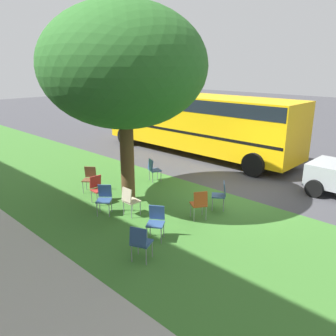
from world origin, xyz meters
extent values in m
plane|color=#424247|center=(0.00, 0.00, 0.00)|extent=(80.00, 80.00, 0.00)
cube|color=#3D752D|center=(0.00, 3.20, 0.00)|extent=(48.00, 6.00, 0.01)
cube|color=#ADA89E|center=(0.00, 7.60, 0.00)|extent=(48.00, 2.80, 0.01)
cylinder|color=brown|center=(2.24, 2.97, 1.53)|extent=(0.44, 0.44, 3.05)
ellipsoid|color=#2D6B28|center=(2.24, 2.97, 4.24)|extent=(4.95, 4.95, 3.66)
cube|color=#335184|center=(1.91, 4.18, 0.44)|extent=(0.58, 0.58, 0.04)
cube|color=#335184|center=(2.03, 4.05, 0.68)|extent=(0.36, 0.33, 0.40)
cylinder|color=gray|center=(1.93, 4.43, 0.21)|extent=(0.02, 0.02, 0.42)
cylinder|color=gray|center=(1.66, 4.19, 0.21)|extent=(0.02, 0.02, 0.42)
cylinder|color=gray|center=(2.15, 4.18, 0.21)|extent=(0.02, 0.02, 0.42)
cylinder|color=gray|center=(1.88, 3.94, 0.21)|extent=(0.02, 0.02, 0.42)
cube|color=#335184|center=(-0.31, 1.52, 0.44)|extent=(0.57, 0.57, 0.04)
cube|color=#335184|center=(-0.45, 1.42, 0.68)|extent=(0.30, 0.37, 0.40)
cylinder|color=gray|center=(-0.06, 1.47, 0.21)|extent=(0.02, 0.02, 0.42)
cylinder|color=gray|center=(-0.27, 1.76, 0.21)|extent=(0.02, 0.02, 0.42)
cylinder|color=gray|center=(-0.34, 1.27, 0.21)|extent=(0.02, 0.02, 0.42)
cylinder|color=gray|center=(-0.55, 1.57, 0.21)|extent=(0.02, 0.02, 0.42)
cube|color=beige|center=(1.28, 3.64, 0.44)|extent=(0.42, 0.40, 0.04)
cube|color=beige|center=(1.28, 3.82, 0.68)|extent=(0.40, 0.09, 0.40)
cylinder|color=gray|center=(1.10, 3.47, 0.21)|extent=(0.02, 0.02, 0.42)
cylinder|color=gray|center=(1.46, 3.47, 0.21)|extent=(0.02, 0.02, 0.42)
cylinder|color=gray|center=(1.10, 3.81, 0.21)|extent=(0.02, 0.02, 0.42)
cylinder|color=gray|center=(1.46, 3.81, 0.21)|extent=(0.02, 0.02, 0.42)
cube|color=#335184|center=(2.97, 1.05, 0.44)|extent=(0.54, 0.53, 0.04)
cube|color=#335184|center=(3.03, 1.21, 0.68)|extent=(0.40, 0.23, 0.40)
cylinder|color=gray|center=(2.73, 0.96, 0.21)|extent=(0.02, 0.02, 0.42)
cylinder|color=gray|center=(3.07, 0.82, 0.21)|extent=(0.02, 0.02, 0.42)
cylinder|color=gray|center=(2.86, 1.27, 0.21)|extent=(0.02, 0.02, 0.42)
cylinder|color=gray|center=(3.20, 1.14, 0.21)|extent=(0.02, 0.02, 0.42)
cube|color=#335184|center=(-0.73, 5.06, 0.44)|extent=(0.54, 0.53, 0.04)
cube|color=#335184|center=(-0.80, 5.23, 0.68)|extent=(0.40, 0.24, 0.40)
cylinder|color=gray|center=(-0.83, 4.83, 0.21)|extent=(0.02, 0.02, 0.42)
cylinder|color=gray|center=(-0.50, 4.97, 0.21)|extent=(0.02, 0.02, 0.42)
cylinder|color=gray|center=(-0.96, 5.15, 0.21)|extent=(0.02, 0.02, 0.42)
cylinder|color=gray|center=(-0.63, 5.29, 0.21)|extent=(0.02, 0.02, 0.42)
cube|color=#335184|center=(-0.30, 4.21, 0.44)|extent=(0.57, 0.57, 0.04)
cube|color=#335184|center=(-0.20, 4.06, 0.68)|extent=(0.38, 0.29, 0.40)
cylinder|color=gray|center=(-0.24, 4.45, 0.21)|extent=(0.02, 0.02, 0.42)
cylinder|color=gray|center=(-0.54, 4.25, 0.21)|extent=(0.02, 0.02, 0.42)
cylinder|color=gray|center=(-0.05, 4.16, 0.21)|extent=(0.02, 0.02, 0.42)
cylinder|color=gray|center=(-0.35, 3.96, 0.21)|extent=(0.02, 0.02, 0.42)
cube|color=#C64C1E|center=(-0.29, 2.47, 0.44)|extent=(0.56, 0.57, 0.04)
cube|color=#C64C1E|center=(-0.44, 2.56, 0.68)|extent=(0.29, 0.38, 0.40)
cylinder|color=gray|center=(-0.24, 2.22, 0.21)|extent=(0.02, 0.02, 0.42)
cylinder|color=gray|center=(-0.05, 2.53, 0.21)|extent=(0.02, 0.02, 0.42)
cylinder|color=gray|center=(-0.53, 2.41, 0.21)|extent=(0.02, 0.02, 0.42)
cylinder|color=gray|center=(-0.33, 2.71, 0.21)|extent=(0.02, 0.02, 0.42)
cube|color=brown|center=(3.80, 3.43, 0.44)|extent=(0.58, 0.57, 0.04)
cube|color=brown|center=(3.91, 3.29, 0.68)|extent=(0.37, 0.31, 0.40)
cylinder|color=gray|center=(3.84, 3.68, 0.21)|extent=(0.02, 0.02, 0.42)
cylinder|color=gray|center=(3.55, 3.46, 0.21)|extent=(0.02, 0.02, 0.42)
cylinder|color=gray|center=(4.05, 3.41, 0.21)|extent=(0.02, 0.02, 0.42)
cylinder|color=gray|center=(3.76, 3.19, 0.21)|extent=(0.02, 0.02, 0.42)
cube|color=#B7332D|center=(2.74, 3.78, 0.44)|extent=(0.43, 0.45, 0.04)
cube|color=#B7332D|center=(2.92, 3.76, 0.68)|extent=(0.11, 0.40, 0.40)
cylinder|color=gray|center=(2.59, 3.97, 0.21)|extent=(0.02, 0.02, 0.42)
cylinder|color=gray|center=(2.56, 3.61, 0.21)|extent=(0.02, 0.02, 0.42)
cylinder|color=gray|center=(2.93, 3.94, 0.21)|extent=(0.02, 0.02, 0.42)
cylinder|color=gray|center=(2.90, 3.58, 0.21)|extent=(0.02, 0.02, 0.42)
cylinder|color=black|center=(-2.07, -1.51, 0.30)|extent=(0.60, 0.18, 0.60)
cylinder|color=black|center=(-2.07, -3.25, 0.30)|extent=(0.60, 0.18, 0.60)
cube|color=yellow|center=(4.56, -3.32, 1.63)|extent=(10.40, 2.44, 2.50)
cube|color=black|center=(4.56, -3.32, 1.28)|extent=(10.30, 2.46, 0.12)
cube|color=black|center=(4.56, -3.32, 2.53)|extent=(10.30, 2.46, 0.56)
cylinder|color=black|center=(8.56, -2.06, 0.48)|extent=(0.96, 0.28, 0.96)
cylinder|color=black|center=(8.56, -4.58, 0.48)|extent=(0.96, 0.28, 0.96)
cylinder|color=black|center=(0.56, -2.06, 0.48)|extent=(0.96, 0.28, 0.96)
cylinder|color=black|center=(0.56, -4.58, 0.48)|extent=(0.96, 0.28, 0.96)
camera|label=1|loc=(-5.84, 9.55, 4.28)|focal=36.04mm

